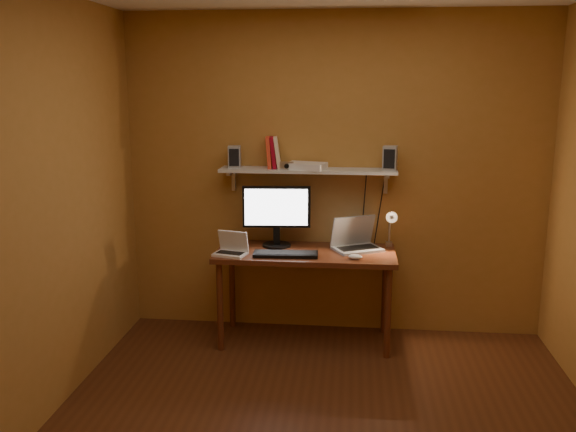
# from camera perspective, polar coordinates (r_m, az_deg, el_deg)

# --- Properties ---
(room) EXTENTS (3.44, 3.24, 2.64)m
(room) POSITION_cam_1_polar(r_m,az_deg,el_deg) (3.39, 3.53, -0.29)
(room) COLOR #542A15
(room) RESTS_ON ground
(desk) EXTENTS (1.40, 0.60, 0.75)m
(desk) POSITION_cam_1_polar(r_m,az_deg,el_deg) (4.80, 1.65, -4.30)
(desk) COLOR maroon
(desk) RESTS_ON ground
(wall_shelf) EXTENTS (1.40, 0.25, 0.21)m
(wall_shelf) POSITION_cam_1_polar(r_m,az_deg,el_deg) (4.84, 1.88, 4.25)
(wall_shelf) COLOR silver
(wall_shelf) RESTS_ON room
(monitor) EXTENTS (0.54, 0.25, 0.49)m
(monitor) POSITION_cam_1_polar(r_m,az_deg,el_deg) (4.86, -1.08, 0.30)
(monitor) COLOR black
(monitor) RESTS_ON desk
(laptop) EXTENTS (0.44, 0.39, 0.26)m
(laptop) POSITION_cam_1_polar(r_m,az_deg,el_deg) (4.86, 6.33, -2.29)
(laptop) COLOR #989BA0
(laptop) RESTS_ON desk
(netbook) EXTENTS (0.27, 0.22, 0.18)m
(netbook) POSITION_cam_1_polar(r_m,az_deg,el_deg) (4.70, -5.29, -3.00)
(netbook) COLOR white
(netbook) RESTS_ON desk
(keyboard) EXTENTS (0.50, 0.19, 0.03)m
(keyboard) POSITION_cam_1_polar(r_m,az_deg,el_deg) (4.65, -0.22, -3.59)
(keyboard) COLOR black
(keyboard) RESTS_ON desk
(mouse) EXTENTS (0.11, 0.08, 0.04)m
(mouse) POSITION_cam_1_polar(r_m,az_deg,el_deg) (4.59, 6.31, -3.81)
(mouse) COLOR white
(mouse) RESTS_ON desk
(desk_lamp) EXTENTS (0.09, 0.23, 0.38)m
(desk_lamp) POSITION_cam_1_polar(r_m,az_deg,el_deg) (4.85, 9.58, -0.72)
(desk_lamp) COLOR silver
(desk_lamp) RESTS_ON desk
(speaker_left) EXTENTS (0.11, 0.11, 0.18)m
(speaker_left) POSITION_cam_1_polar(r_m,az_deg,el_deg) (4.91, -5.03, 5.55)
(speaker_left) COLOR #989BA0
(speaker_left) RESTS_ON wall_shelf
(speaker_right) EXTENTS (0.12, 0.12, 0.19)m
(speaker_right) POSITION_cam_1_polar(r_m,az_deg,el_deg) (4.81, 9.53, 5.37)
(speaker_right) COLOR #989BA0
(speaker_right) RESTS_ON wall_shelf
(books) EXTENTS (0.14, 0.18, 0.25)m
(books) POSITION_cam_1_polar(r_m,az_deg,el_deg) (4.87, -1.41, 5.96)
(books) COLOR #EE4126
(books) RESTS_ON wall_shelf
(shelf_camera) EXTENTS (0.11, 0.05, 0.06)m
(shelf_camera) POSITION_cam_1_polar(r_m,az_deg,el_deg) (4.78, -0.12, 4.72)
(shelf_camera) COLOR silver
(shelf_camera) RESTS_ON wall_shelf
(router) EXTENTS (0.34, 0.27, 0.05)m
(router) POSITION_cam_1_polar(r_m,az_deg,el_deg) (4.82, 1.69, 4.71)
(router) COLOR white
(router) RESTS_ON wall_shelf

